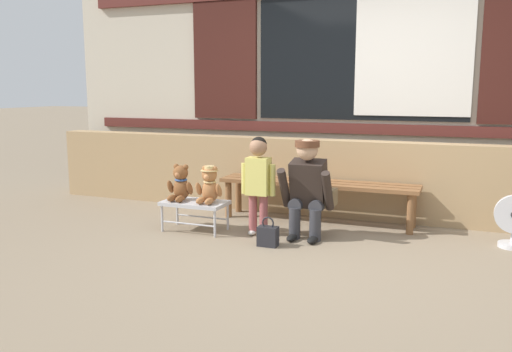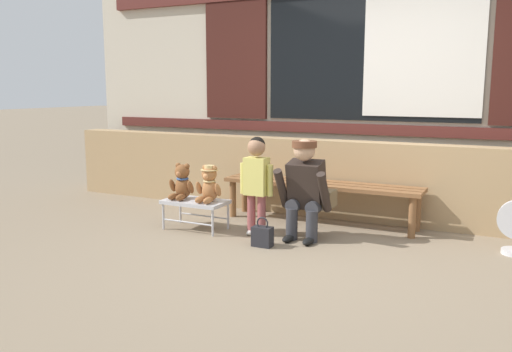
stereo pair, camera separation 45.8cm
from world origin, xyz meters
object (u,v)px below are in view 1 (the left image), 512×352
(child_standing, at_px, (258,175))
(handbag_on_ground, at_px, (268,236))
(adult_crouching, at_px, (309,188))
(teddy_bear_plain, at_px, (180,184))
(wooden_bench_long, at_px, (317,188))
(small_display_bench, at_px, (195,205))
(teddy_bear_with_hat, at_px, (209,185))

(child_standing, height_order, handbag_on_ground, child_standing)
(adult_crouching, bearing_deg, teddy_bear_plain, -172.44)
(wooden_bench_long, xyz_separation_m, adult_crouching, (0.08, -0.61, 0.11))
(wooden_bench_long, height_order, child_standing, child_standing)
(small_display_bench, relative_size, teddy_bear_with_hat, 1.76)
(teddy_bear_plain, xyz_separation_m, teddy_bear_with_hat, (0.32, 0.00, 0.01))
(wooden_bench_long, distance_m, small_display_bench, 1.31)
(small_display_bench, height_order, adult_crouching, adult_crouching)
(wooden_bench_long, distance_m, teddy_bear_plain, 1.44)
(teddy_bear_plain, bearing_deg, teddy_bear_with_hat, 0.13)
(small_display_bench, distance_m, adult_crouching, 1.16)
(wooden_bench_long, xyz_separation_m, teddy_bear_plain, (-1.21, -0.78, 0.09))
(child_standing, relative_size, handbag_on_ground, 3.52)
(child_standing, distance_m, handbag_on_ground, 0.62)
(small_display_bench, bearing_deg, child_standing, 6.90)
(small_display_bench, bearing_deg, wooden_bench_long, 36.67)
(small_display_bench, height_order, teddy_bear_with_hat, teddy_bear_with_hat)
(small_display_bench, xyz_separation_m, teddy_bear_plain, (-0.16, 0.00, 0.20))
(child_standing, bearing_deg, teddy_bear_plain, -174.56)
(wooden_bench_long, height_order, adult_crouching, adult_crouching)
(teddy_bear_with_hat, xyz_separation_m, child_standing, (0.49, 0.08, 0.12))
(wooden_bench_long, distance_m, child_standing, 0.84)
(teddy_bear_with_hat, distance_m, child_standing, 0.51)
(wooden_bench_long, xyz_separation_m, child_standing, (-0.40, -0.70, 0.22))
(adult_crouching, relative_size, handbag_on_ground, 3.49)
(wooden_bench_long, relative_size, teddy_bear_plain, 5.78)
(small_display_bench, relative_size, child_standing, 0.67)
(wooden_bench_long, bearing_deg, small_display_bench, -143.33)
(teddy_bear_with_hat, bearing_deg, handbag_on_ground, -18.50)
(child_standing, bearing_deg, adult_crouching, 11.12)
(handbag_on_ground, bearing_deg, teddy_bear_plain, 167.10)
(teddy_bear_plain, height_order, teddy_bear_with_hat, same)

